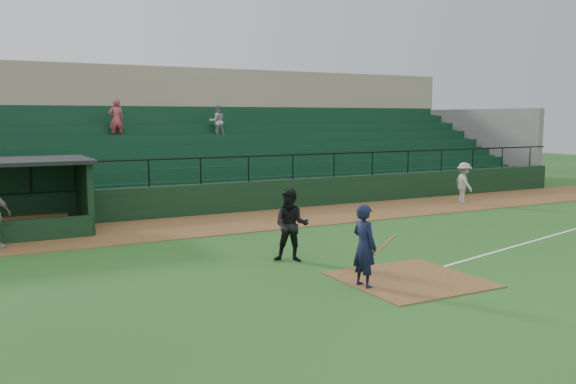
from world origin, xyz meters
name	(u,v)px	position (x,y,z in m)	size (l,w,h in m)	color
ground	(384,271)	(0.00, 0.00, 0.00)	(90.00, 90.00, 0.00)	#22551B
warning_track	(249,221)	(0.00, 8.00, 0.01)	(40.00, 4.00, 0.03)	brown
home_plate_dirt	(410,279)	(0.00, -1.00, 0.01)	(3.00, 3.00, 0.03)	brown
foul_line	(561,233)	(8.00, 1.20, 0.01)	(18.00, 0.09, 0.01)	white
stadium_structure	(175,147)	(0.00, 16.46, 2.30)	(38.00, 13.08, 6.40)	black
batter_at_plate	(364,246)	(-1.29, -0.98, 0.93)	(1.05, 0.73, 1.85)	black
umpire	(291,225)	(-1.55, 1.91, 0.95)	(0.93, 0.72, 1.91)	black
runner	(464,183)	(10.06, 7.72, 0.92)	(1.14, 0.66, 1.77)	#A5A09A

